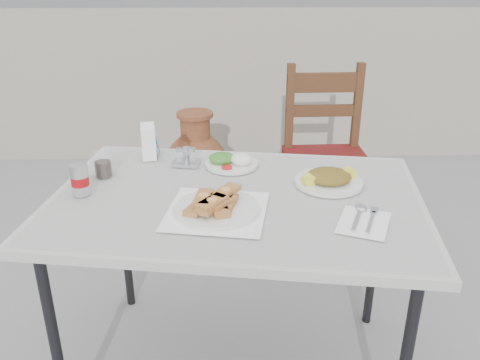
{
  "coord_description": "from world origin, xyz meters",
  "views": [
    {
      "loc": [
        -0.02,
        -1.67,
        1.6
      ],
      "look_at": [
        0.03,
        0.02,
        0.84
      ],
      "focal_mm": 38.0,
      "sensor_mm": 36.0,
      "label": 1
    }
  ],
  "objects_px": {
    "pide_plate": "(216,203)",
    "cola_glass": "(103,166)",
    "chair": "(326,157)",
    "terracotta_urn": "(197,174)",
    "cafe_table": "(236,209)",
    "soda_can": "(80,180)",
    "condiment_caddy": "(186,159)",
    "napkin_holder": "(149,141)",
    "salad_chopped_plate": "(329,179)",
    "salad_rice_plate": "(231,161)"
  },
  "relations": [
    {
      "from": "pide_plate",
      "to": "cola_glass",
      "type": "bearing_deg",
      "value": 144.95
    },
    {
      "from": "chair",
      "to": "terracotta_urn",
      "type": "height_order",
      "value": "chair"
    },
    {
      "from": "cafe_table",
      "to": "cola_glass",
      "type": "xyz_separation_m",
      "value": [
        -0.51,
        0.19,
        0.1
      ]
    },
    {
      "from": "chair",
      "to": "soda_can",
      "type": "bearing_deg",
      "value": -138.62
    },
    {
      "from": "cola_glass",
      "to": "soda_can",
      "type": "bearing_deg",
      "value": -105.48
    },
    {
      "from": "pide_plate",
      "to": "condiment_caddy",
      "type": "xyz_separation_m",
      "value": [
        -0.13,
        0.42,
        -0.0
      ]
    },
    {
      "from": "cola_glass",
      "to": "condiment_caddy",
      "type": "relative_size",
      "value": 0.83
    },
    {
      "from": "napkin_holder",
      "to": "terracotta_urn",
      "type": "distance_m",
      "value": 1.04
    },
    {
      "from": "cola_glass",
      "to": "chair",
      "type": "bearing_deg",
      "value": 39.13
    },
    {
      "from": "salad_chopped_plate",
      "to": "condiment_caddy",
      "type": "bearing_deg",
      "value": 159.3
    },
    {
      "from": "salad_rice_plate",
      "to": "cola_glass",
      "type": "relative_size",
      "value": 2.19
    },
    {
      "from": "condiment_caddy",
      "to": "chair",
      "type": "distance_m",
      "value": 1.09
    },
    {
      "from": "condiment_caddy",
      "to": "chair",
      "type": "relative_size",
      "value": 0.11
    },
    {
      "from": "salad_chopped_plate",
      "to": "soda_can",
      "type": "height_order",
      "value": "soda_can"
    },
    {
      "from": "cafe_table",
      "to": "pide_plate",
      "type": "height_order",
      "value": "pide_plate"
    },
    {
      "from": "salad_chopped_plate",
      "to": "condiment_caddy",
      "type": "relative_size",
      "value": 2.15
    },
    {
      "from": "cola_glass",
      "to": "terracotta_urn",
      "type": "height_order",
      "value": "cola_glass"
    },
    {
      "from": "salad_chopped_plate",
      "to": "chair",
      "type": "relative_size",
      "value": 0.25
    },
    {
      "from": "cafe_table",
      "to": "condiment_caddy",
      "type": "height_order",
      "value": "condiment_caddy"
    },
    {
      "from": "pide_plate",
      "to": "terracotta_urn",
      "type": "distance_m",
      "value": 1.49
    },
    {
      "from": "cafe_table",
      "to": "cola_glass",
      "type": "height_order",
      "value": "cola_glass"
    },
    {
      "from": "soda_can",
      "to": "terracotta_urn",
      "type": "height_order",
      "value": "soda_can"
    },
    {
      "from": "terracotta_urn",
      "to": "salad_rice_plate",
      "type": "bearing_deg",
      "value": -78.35
    },
    {
      "from": "salad_rice_plate",
      "to": "terracotta_urn",
      "type": "bearing_deg",
      "value": 101.65
    },
    {
      "from": "napkin_holder",
      "to": "chair",
      "type": "bearing_deg",
      "value": 26.52
    },
    {
      "from": "cafe_table",
      "to": "salad_chopped_plate",
      "type": "distance_m",
      "value": 0.37
    },
    {
      "from": "cafe_table",
      "to": "terracotta_urn",
      "type": "distance_m",
      "value": 1.36
    },
    {
      "from": "cafe_table",
      "to": "chair",
      "type": "bearing_deg",
      "value": 62.75
    },
    {
      "from": "pide_plate",
      "to": "soda_can",
      "type": "bearing_deg",
      "value": 163.11
    },
    {
      "from": "soda_can",
      "to": "condiment_caddy",
      "type": "height_order",
      "value": "soda_can"
    },
    {
      "from": "cafe_table",
      "to": "terracotta_urn",
      "type": "xyz_separation_m",
      "value": [
        -0.22,
        1.27,
        -0.41
      ]
    },
    {
      "from": "cola_glass",
      "to": "chair",
      "type": "distance_m",
      "value": 1.39
    },
    {
      "from": "cafe_table",
      "to": "terracotta_urn",
      "type": "height_order",
      "value": "cafe_table"
    },
    {
      "from": "pide_plate",
      "to": "condiment_caddy",
      "type": "height_order",
      "value": "condiment_caddy"
    },
    {
      "from": "pide_plate",
      "to": "chair",
      "type": "xyz_separation_m",
      "value": [
        0.6,
        1.16,
        -0.3
      ]
    },
    {
      "from": "cafe_table",
      "to": "cola_glass",
      "type": "distance_m",
      "value": 0.55
    },
    {
      "from": "salad_rice_plate",
      "to": "salad_chopped_plate",
      "type": "bearing_deg",
      "value": -27.83
    },
    {
      "from": "napkin_holder",
      "to": "salad_rice_plate",
      "type": "bearing_deg",
      "value": -26.73
    },
    {
      "from": "cafe_table",
      "to": "pide_plate",
      "type": "bearing_deg",
      "value": -118.98
    },
    {
      "from": "terracotta_urn",
      "to": "salad_chopped_plate",
      "type": "bearing_deg",
      "value": -64.31
    },
    {
      "from": "condiment_caddy",
      "to": "terracotta_urn",
      "type": "distance_m",
      "value": 1.09
    },
    {
      "from": "cola_glass",
      "to": "salad_chopped_plate",
      "type": "bearing_deg",
      "value": -6.55
    },
    {
      "from": "pide_plate",
      "to": "salad_chopped_plate",
      "type": "bearing_deg",
      "value": 26.87
    },
    {
      "from": "cafe_table",
      "to": "terracotta_urn",
      "type": "relative_size",
      "value": 1.95
    },
    {
      "from": "salad_chopped_plate",
      "to": "soda_can",
      "type": "bearing_deg",
      "value": -175.98
    },
    {
      "from": "condiment_caddy",
      "to": "soda_can",
      "type": "bearing_deg",
      "value": -142.9
    },
    {
      "from": "salad_rice_plate",
      "to": "terracotta_urn",
      "type": "distance_m",
      "value": 1.12
    },
    {
      "from": "soda_can",
      "to": "cola_glass",
      "type": "xyz_separation_m",
      "value": [
        0.05,
        0.16,
        -0.01
      ]
    },
    {
      "from": "pide_plate",
      "to": "salad_chopped_plate",
      "type": "height_order",
      "value": "pide_plate"
    },
    {
      "from": "cafe_table",
      "to": "napkin_holder",
      "type": "xyz_separation_m",
      "value": [
        -0.36,
        0.39,
        0.13
      ]
    }
  ]
}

